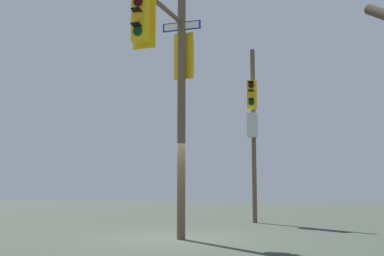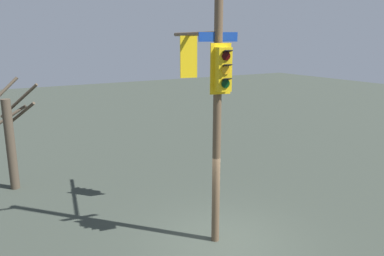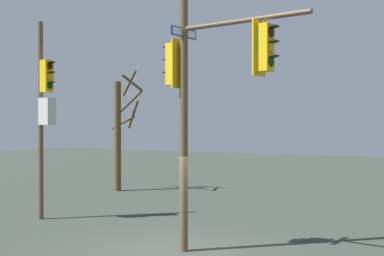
{
  "view_description": "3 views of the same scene",
  "coord_description": "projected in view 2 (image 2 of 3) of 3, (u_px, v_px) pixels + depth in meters",
  "views": [
    {
      "loc": [
        2.7,
        -12.67,
        1.31
      ],
      "look_at": [
        0.4,
        -0.11,
        2.92
      ],
      "focal_mm": 44.99,
      "sensor_mm": 36.0,
      "label": 1
    },
    {
      "loc": [
        5.73,
        7.97,
        5.71
      ],
      "look_at": [
        0.56,
        -0.77,
        3.28
      ],
      "focal_mm": 35.24,
      "sensor_mm": 36.0,
      "label": 2
    },
    {
      "loc": [
        -11.66,
        -6.51,
        3.41
      ],
      "look_at": [
        0.01,
        -0.49,
        3.24
      ],
      "focal_mm": 47.69,
      "sensor_mm": 36.0,
      "label": 3
    }
  ],
  "objects": [
    {
      "name": "ground_plane",
      "position": [
        222.0,
        242.0,
        10.84
      ],
      "size": [
        80.0,
        80.0,
        0.0
      ],
      "primitive_type": "plane",
      "color": "#323931"
    },
    {
      "name": "bare_tree_behind_pole",
      "position": [
        10.0,
        135.0,
        14.34
      ],
      "size": [
        2.18,
        1.47,
        4.63
      ],
      "color": "#483D30",
      "rests_on": "ground"
    },
    {
      "name": "main_signal_pole_assembly",
      "position": [
        206.0,
        61.0,
        10.13
      ],
      "size": [
        3.28,
        4.21,
        9.09
      ],
      "rotation": [
        0.0,
        0.0,
        4.53
      ],
      "color": "brown",
      "rests_on": "ground"
    }
  ]
}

